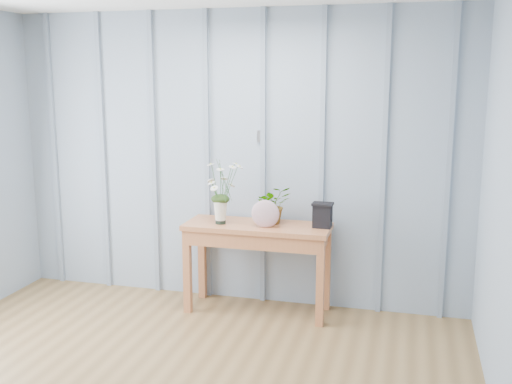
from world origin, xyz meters
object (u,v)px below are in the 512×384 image
(daisy_vase, at_px, (220,184))
(carved_box, at_px, (322,215))
(sideboard, at_px, (258,238))
(felt_disc_vessel, at_px, (265,214))

(daisy_vase, bearing_deg, carved_box, 6.18)
(sideboard, bearing_deg, carved_box, 3.68)
(felt_disc_vessel, bearing_deg, daisy_vase, 170.36)
(daisy_vase, relative_size, carved_box, 2.68)
(daisy_vase, distance_m, felt_disc_vessel, 0.45)
(felt_disc_vessel, height_order, carved_box, felt_disc_vessel)
(felt_disc_vessel, distance_m, carved_box, 0.46)
(sideboard, relative_size, felt_disc_vessel, 5.29)
(daisy_vase, bearing_deg, felt_disc_vessel, -4.99)
(felt_disc_vessel, xyz_separation_m, carved_box, (0.44, 0.12, -0.01))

